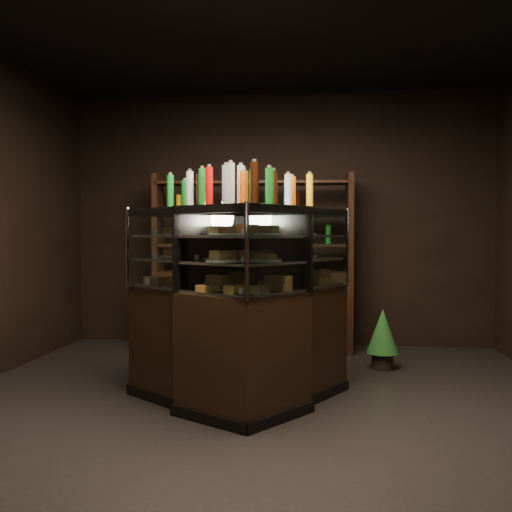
# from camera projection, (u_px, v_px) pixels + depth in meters

# --- Properties ---
(ground) EXTENTS (5.00, 5.00, 0.00)m
(ground) POSITION_uv_depth(u_px,v_px,m) (253.00, 405.00, 4.43)
(ground) COLOR black
(ground) RESTS_ON ground
(room_shell) EXTENTS (5.02, 5.02, 3.01)m
(room_shell) POSITION_uv_depth(u_px,v_px,m) (253.00, 154.00, 4.35)
(room_shell) COLOR black
(room_shell) RESTS_ON ground
(display_case) EXTENTS (1.84, 1.58, 1.55)m
(display_case) POSITION_uv_depth(u_px,v_px,m) (241.00, 338.00, 4.48)
(display_case) COLOR black
(display_case) RESTS_ON ground
(food_display) EXTENTS (1.38, 1.20, 0.47)m
(food_display) POSITION_uv_depth(u_px,v_px,m) (241.00, 251.00, 4.45)
(food_display) COLOR gold
(food_display) RESTS_ON display_case
(bottles_top) EXTENTS (1.21, 1.06, 0.30)m
(bottles_top) POSITION_uv_depth(u_px,v_px,m) (241.00, 189.00, 4.44)
(bottles_top) COLOR #147223
(bottles_top) RESTS_ON display_case
(potted_conifer) EXTENTS (0.31, 0.31, 0.67)m
(potted_conifer) POSITION_uv_depth(u_px,v_px,m) (383.00, 330.00, 5.59)
(potted_conifer) COLOR black
(potted_conifer) RESTS_ON ground
(back_shelving) EXTENTS (2.25, 0.56, 2.00)m
(back_shelving) POSITION_uv_depth(u_px,v_px,m) (253.00, 297.00, 6.47)
(back_shelving) COLOR black
(back_shelving) RESTS_ON ground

